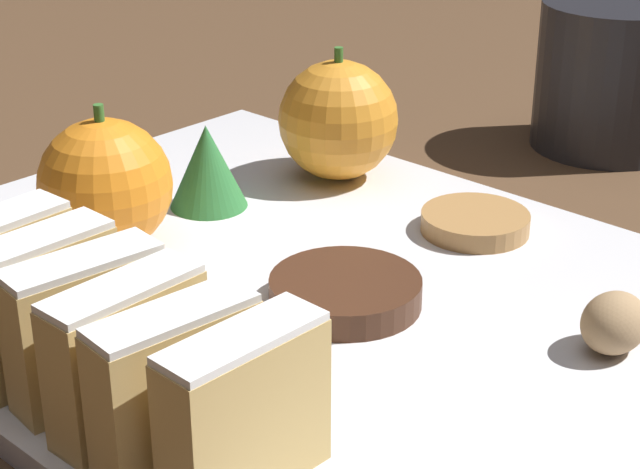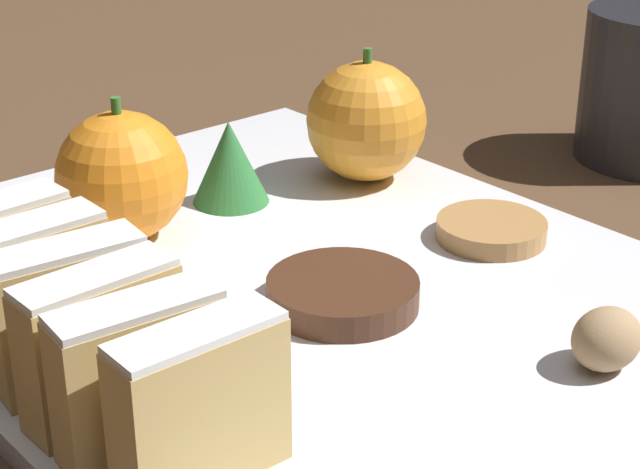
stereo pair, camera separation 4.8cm
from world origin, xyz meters
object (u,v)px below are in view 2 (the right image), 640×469
Objects in this scene: orange_near at (122,176)px; walnut at (607,339)px; chocolate_cookie at (347,291)px; orange_far at (366,121)px.

orange_near is 2.34× the size of walnut.
walnut is 0.46× the size of chocolate_cookie.
orange_far is at bearing -7.64° from orange_near.
walnut is (-0.07, -0.22, -0.02)m from orange_far.
orange_far is 1.11× the size of chocolate_cookie.
walnut is at bearing -68.07° from chocolate_cookie.
walnut is at bearing -71.09° from orange_near.
orange_near is 0.15m from orange_far.
orange_far is 2.42× the size of walnut.
orange_far is (0.15, -0.02, 0.00)m from orange_near.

